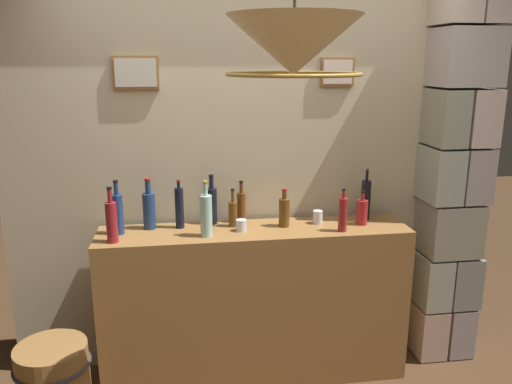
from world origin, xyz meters
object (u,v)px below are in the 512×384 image
Objects in this scene: liquor_bottle_brandy at (362,212)px; liquor_bottle_port at (366,199)px; glass_tumbler_highball at (318,217)px; liquor_bottle_whiskey at (241,206)px; liquor_bottle_mezcal at (112,221)px; liquor_bottle_bourbon at (343,214)px; glass_tumbler_rocks at (241,225)px; liquor_bottle_scotch at (284,212)px; liquor_bottle_tequila at (233,213)px; liquor_bottle_sherry at (179,207)px; pendant_lamp at (294,47)px; liquor_bottle_gin at (118,213)px; liquor_bottle_amaro at (206,215)px; liquor_bottle_vermouth at (212,205)px; liquor_bottle_rye at (149,209)px.

liquor_bottle_port is at bearing 60.53° from liquor_bottle_brandy.
glass_tumbler_highball is (-0.27, 0.06, -0.04)m from liquor_bottle_brandy.
liquor_bottle_whiskey is 0.83× the size of liquor_bottle_mezcal.
liquor_bottle_brandy is at bearing 34.42° from liquor_bottle_bourbon.
glass_tumbler_rocks is at bearing -97.04° from liquor_bottle_whiskey.
liquor_bottle_tequila is (-0.32, 0.05, -0.01)m from liquor_bottle_scotch.
liquor_bottle_sherry is 0.46× the size of pendant_lamp.
liquor_bottle_gin reaches higher than liquor_bottle_scotch.
liquor_bottle_amaro is (-0.49, -0.11, 0.04)m from liquor_bottle_scotch.
liquor_bottle_mezcal reaches higher than liquor_bottle_vermouth.
liquor_bottle_bourbon reaches higher than liquor_bottle_tequila.
liquor_bottle_port is 1.03× the size of liquor_bottle_mezcal.
liquor_bottle_vermouth is at bearing 164.41° from liquor_bottle_scotch.
liquor_bottle_port reaches higher than liquor_bottle_vermouth.
liquor_bottle_bourbon is 0.82m from liquor_bottle_vermouth.
liquor_bottle_vermouth is 1.42m from pendant_lamp.
liquor_bottle_bourbon is 3.72× the size of glass_tumbler_rocks.
liquor_bottle_whiskey is at bearing 4.47° from liquor_bottle_rye.
liquor_bottle_amaro is 1.03× the size of liquor_bottle_mezcal.
liquor_bottle_tequila is 1.11× the size of liquor_bottle_brandy.
pendant_lamp reaches higher than liquor_bottle_amaro.
liquor_bottle_tequila is 0.72× the size of liquor_bottle_port.
liquor_bottle_mezcal is at bearing -161.19° from liquor_bottle_whiskey.
pendant_lamp is (0.85, -0.90, 0.93)m from liquor_bottle_gin.
liquor_bottle_rye is 0.95× the size of liquor_bottle_port.
liquor_bottle_port is at bearing 53.86° from pendant_lamp.
pendant_lamp is at bearing -74.39° from liquor_bottle_vermouth.
pendant_lamp is at bearing -82.02° from glass_tumbler_rocks.
liquor_bottle_vermouth is (-0.77, 0.27, 0.02)m from liquor_bottle_bourbon.
liquor_bottle_gin reaches higher than liquor_bottle_rye.
liquor_bottle_whiskey reaches higher than liquor_bottle_tequila.
liquor_bottle_sherry is (0.36, 0.06, 0.00)m from liquor_bottle_gin.
liquor_bottle_mezcal is 0.76m from glass_tumbler_rocks.
liquor_bottle_sherry is 1.40× the size of liquor_bottle_brandy.
pendant_lamp reaches higher than glass_tumbler_rocks.
liquor_bottle_vermouth is 0.26m from glass_tumbler_rocks.
liquor_bottle_bourbon is 0.80× the size of liquor_bottle_port.
liquor_bottle_vermouth is 0.24m from liquor_bottle_amaro.
liquor_bottle_sherry reaches higher than liquor_bottle_scotch.
glass_tumbler_rocks is at bearing -13.26° from liquor_bottle_rye.
liquor_bottle_amaro reaches higher than liquor_bottle_gin.
liquor_bottle_whiskey is (0.58, 0.05, -0.02)m from liquor_bottle_rye.
liquor_bottle_gin is at bearing 175.64° from glass_tumbler_rocks.
liquor_bottle_amaro is at bearing -163.95° from glass_tumbler_rocks.
liquor_bottle_vermouth is at bearing 78.43° from liquor_bottle_amaro.
liquor_bottle_sherry is at bearing 173.98° from liquor_bottle_scotch.
liquor_bottle_mezcal is (-1.58, -0.22, -0.01)m from liquor_bottle_port.
liquor_bottle_sherry is (-0.98, 0.21, 0.02)m from liquor_bottle_bourbon.
liquor_bottle_scotch is 0.75× the size of liquor_bottle_mezcal.
liquor_bottle_rye is 0.95× the size of liquor_bottle_amaro.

